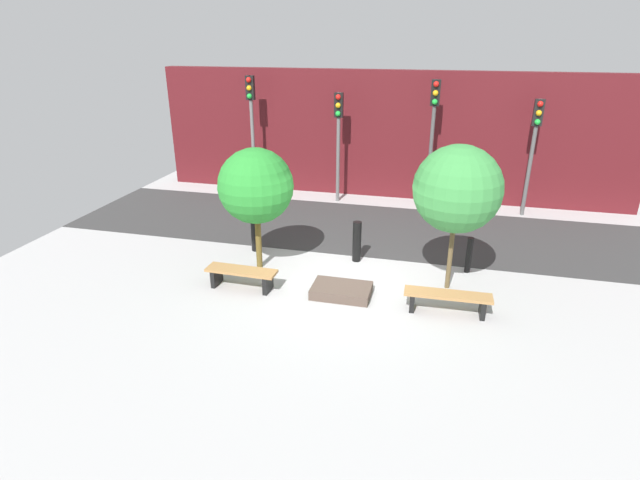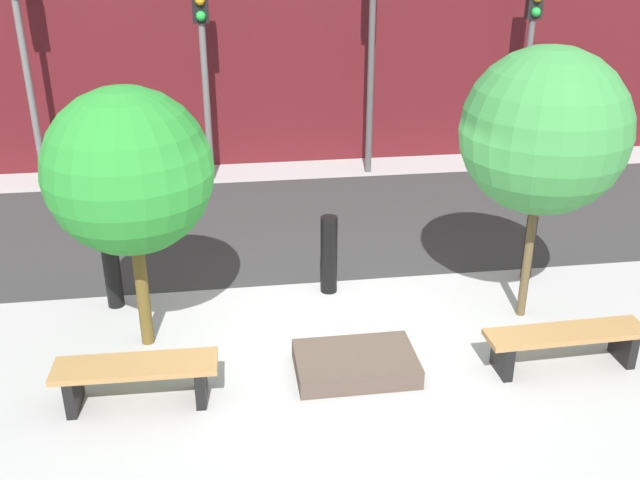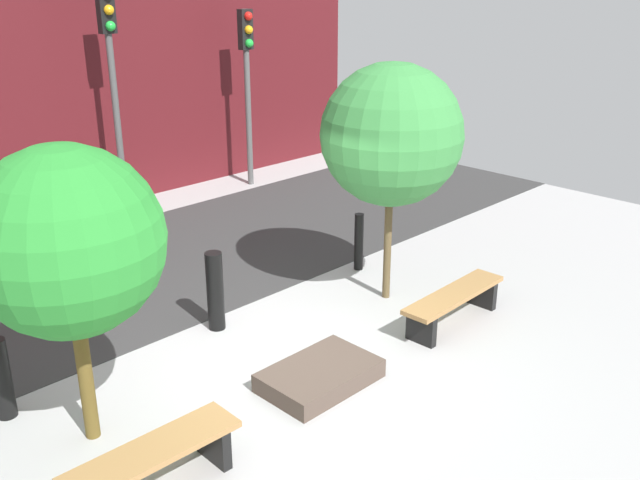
{
  "view_description": "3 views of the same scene",
  "coord_description": "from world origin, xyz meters",
  "px_view_note": "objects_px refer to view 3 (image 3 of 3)",
  "views": [
    {
      "loc": [
        1.89,
        -10.07,
        5.33
      ],
      "look_at": [
        -0.58,
        -0.11,
        1.1
      ],
      "focal_mm": 28.0,
      "sensor_mm": 36.0,
      "label": 1
    },
    {
      "loc": [
        -1.29,
        -6.82,
        4.45
      ],
      "look_at": [
        -0.34,
        -0.16,
        1.44
      ],
      "focal_mm": 40.0,
      "sensor_mm": 36.0,
      "label": 2
    },
    {
      "loc": [
        -4.86,
        -5.36,
        4.37
      ],
      "look_at": [
        0.16,
        -0.35,
        1.64
      ],
      "focal_mm": 40.0,
      "sensor_mm": 36.0,
      "label": 3
    }
  ],
  "objects_px": {
    "planter_bed": "(320,376)",
    "bollard_center": "(359,242)",
    "bollard_left": "(215,291)",
    "bench_right": "(454,301)",
    "tree_behind_right_bench": "(392,135)",
    "bollard_far_left": "(1,379)",
    "tree_behind_left_bench": "(67,242)",
    "traffic_light_mid_east": "(112,64)",
    "traffic_light_east": "(247,66)",
    "bench_left": "(154,461)"
  },
  "relations": [
    {
      "from": "planter_bed",
      "to": "traffic_light_mid_east",
      "type": "relative_size",
      "value": 0.32
    },
    {
      "from": "bench_right",
      "to": "tree_behind_right_bench",
      "type": "bearing_deg",
      "value": 88.59
    },
    {
      "from": "bollard_center",
      "to": "traffic_light_east",
      "type": "xyz_separation_m",
      "value": [
        1.8,
        4.73,
        2.04
      ]
    },
    {
      "from": "tree_behind_right_bench",
      "to": "bench_right",
      "type": "bearing_deg",
      "value": -90.0
    },
    {
      "from": "bench_left",
      "to": "bollard_center",
      "type": "height_order",
      "value": "bollard_center"
    },
    {
      "from": "bollard_left",
      "to": "bollard_center",
      "type": "relative_size",
      "value": 1.17
    },
    {
      "from": "bench_left",
      "to": "planter_bed",
      "type": "relative_size",
      "value": 1.26
    },
    {
      "from": "bollard_left",
      "to": "traffic_light_east",
      "type": "xyz_separation_m",
      "value": [
        4.53,
        4.73,
        1.96
      ]
    },
    {
      "from": "bench_left",
      "to": "traffic_light_mid_east",
      "type": "xyz_separation_m",
      "value": [
        3.77,
        6.81,
        2.47
      ]
    },
    {
      "from": "planter_bed",
      "to": "bollard_center",
      "type": "relative_size",
      "value": 1.44
    },
    {
      "from": "bench_right",
      "to": "traffic_light_mid_east",
      "type": "xyz_separation_m",
      "value": [
        -0.75,
        6.81,
        2.48
      ]
    },
    {
      "from": "bench_left",
      "to": "bollard_center",
      "type": "distance_m",
      "value": 5.41
    },
    {
      "from": "bollard_center",
      "to": "traffic_light_east",
      "type": "height_order",
      "value": "traffic_light_east"
    },
    {
      "from": "bollard_center",
      "to": "traffic_light_mid_east",
      "type": "height_order",
      "value": "traffic_light_mid_east"
    },
    {
      "from": "tree_behind_left_bench",
      "to": "bollard_center",
      "type": "xyz_separation_m",
      "value": [
        4.99,
        0.94,
        -1.62
      ]
    },
    {
      "from": "bench_right",
      "to": "tree_behind_right_bench",
      "type": "height_order",
      "value": "tree_behind_right_bench"
    },
    {
      "from": "bench_left",
      "to": "traffic_light_mid_east",
      "type": "relative_size",
      "value": 0.4
    },
    {
      "from": "tree_behind_right_bench",
      "to": "traffic_light_east",
      "type": "relative_size",
      "value": 0.91
    },
    {
      "from": "bollard_far_left",
      "to": "traffic_light_mid_east",
      "type": "relative_size",
      "value": 0.22
    },
    {
      "from": "bench_right",
      "to": "tree_behind_right_bench",
      "type": "relative_size",
      "value": 0.54
    },
    {
      "from": "planter_bed",
      "to": "bollard_far_left",
      "type": "bearing_deg",
      "value": 145.41
    },
    {
      "from": "planter_bed",
      "to": "traffic_light_east",
      "type": "xyz_separation_m",
      "value": [
        4.53,
        6.61,
        2.38
      ]
    },
    {
      "from": "traffic_light_east",
      "to": "bollard_center",
      "type": "bearing_deg",
      "value": -110.88
    },
    {
      "from": "tree_behind_right_bench",
      "to": "planter_bed",
      "type": "bearing_deg",
      "value": -157.49
    },
    {
      "from": "bench_left",
      "to": "planter_bed",
      "type": "distance_m",
      "value": 2.28
    },
    {
      "from": "bench_right",
      "to": "traffic_light_mid_east",
      "type": "bearing_deg",
      "value": 94.9
    },
    {
      "from": "tree_behind_left_bench",
      "to": "bollard_center",
      "type": "bearing_deg",
      "value": 10.69
    },
    {
      "from": "bollard_left",
      "to": "traffic_light_east",
      "type": "relative_size",
      "value": 0.29
    },
    {
      "from": "bench_left",
      "to": "planter_bed",
      "type": "height_order",
      "value": "bench_left"
    },
    {
      "from": "bollard_left",
      "to": "bench_right",
      "type": "bearing_deg",
      "value": -42.58
    },
    {
      "from": "tree_behind_right_bench",
      "to": "bollard_far_left",
      "type": "distance_m",
      "value": 5.41
    },
    {
      "from": "planter_bed",
      "to": "bollard_center",
      "type": "height_order",
      "value": "bollard_center"
    },
    {
      "from": "bollard_center",
      "to": "bollard_left",
      "type": "bearing_deg",
      "value": 180.0
    },
    {
      "from": "planter_bed",
      "to": "bollard_far_left",
      "type": "distance_m",
      "value": 3.33
    },
    {
      "from": "bench_right",
      "to": "bollard_far_left",
      "type": "bearing_deg",
      "value": 155.96
    },
    {
      "from": "bollard_center",
      "to": "tree_behind_right_bench",
      "type": "bearing_deg",
      "value": -116.19
    },
    {
      "from": "bench_right",
      "to": "bollard_left",
      "type": "height_order",
      "value": "bollard_left"
    },
    {
      "from": "bench_left",
      "to": "tree_behind_right_bench",
      "type": "relative_size",
      "value": 0.5
    },
    {
      "from": "bench_left",
      "to": "bollard_left",
      "type": "relative_size",
      "value": 1.55
    },
    {
      "from": "bollard_center",
      "to": "bench_left",
      "type": "bearing_deg",
      "value": -157.37
    },
    {
      "from": "tree_behind_right_bench",
      "to": "bollard_far_left",
      "type": "bearing_deg",
      "value": 169.31
    },
    {
      "from": "tree_behind_left_bench",
      "to": "traffic_light_mid_east",
      "type": "xyz_separation_m",
      "value": [
        3.77,
        5.67,
        0.73
      ]
    },
    {
      "from": "tree_behind_left_bench",
      "to": "bollard_left",
      "type": "distance_m",
      "value": 2.9
    },
    {
      "from": "bench_right",
      "to": "bollard_center",
      "type": "height_order",
      "value": "bollard_center"
    },
    {
      "from": "traffic_light_mid_east",
      "to": "bollard_center",
      "type": "bearing_deg",
      "value": -75.58
    },
    {
      "from": "tree_behind_right_bench",
      "to": "bollard_left",
      "type": "distance_m",
      "value": 3.04
    },
    {
      "from": "bollard_left",
      "to": "bollard_far_left",
      "type": "bearing_deg",
      "value": 180.0
    },
    {
      "from": "bollard_left",
      "to": "traffic_light_east",
      "type": "height_order",
      "value": "traffic_light_east"
    },
    {
      "from": "bench_left",
      "to": "bollard_far_left",
      "type": "bearing_deg",
      "value": 103.96
    },
    {
      "from": "planter_bed",
      "to": "tree_behind_right_bench",
      "type": "distance_m",
      "value": 3.3
    }
  ]
}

